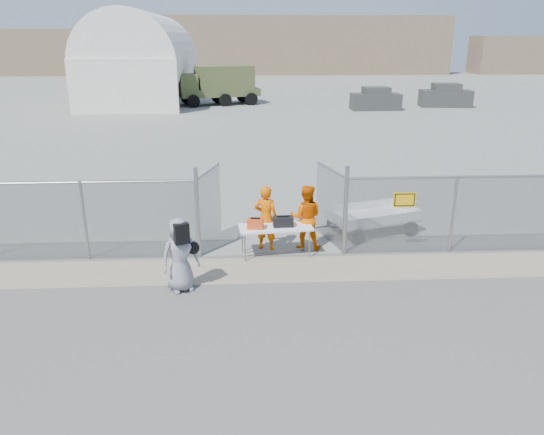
{
  "coord_description": "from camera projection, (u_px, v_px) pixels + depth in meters",
  "views": [
    {
      "loc": [
        -0.71,
        -11.55,
        5.72
      ],
      "look_at": [
        0.0,
        2.0,
        1.1
      ],
      "focal_mm": 35.0,
      "sensor_mm": 36.0,
      "label": 1
    }
  ],
  "objects": [
    {
      "name": "security_worker_left",
      "position": [
        266.0,
        218.0,
        14.81
      ],
      "size": [
        0.8,
        0.67,
        1.87
      ],
      "primitive_type": "imported",
      "rotation": [
        0.0,
        0.0,
        2.75
      ],
      "color": "#DE5900",
      "rests_on": "ground"
    },
    {
      "name": "quonset_hangar",
      "position": [
        142.0,
        57.0,
        48.83
      ],
      "size": [
        9.0,
        18.0,
        8.0
      ],
      "primitive_type": null,
      "color": "white",
      "rests_on": "ground"
    },
    {
      "name": "utility_trailer",
      "position": [
        372.0,
        220.0,
        16.3
      ],
      "size": [
        3.74,
        2.72,
        0.81
      ],
      "primitive_type": null,
      "rotation": [
        0.0,
        0.0,
        0.33
      ],
      "color": "white",
      "rests_on": "ground"
    },
    {
      "name": "parked_vehicle_mid",
      "position": [
        446.0,
        95.0,
        45.76
      ],
      "size": [
        4.46,
        2.37,
        1.94
      ],
      "primitive_type": null,
      "rotation": [
        0.0,
        0.0,
        -0.1
      ],
      "color": "#383B38",
      "rests_on": "ground"
    },
    {
      "name": "folding_table",
      "position": [
        275.0,
        241.0,
        14.57
      ],
      "size": [
        2.06,
        1.03,
        0.84
      ],
      "primitive_type": null,
      "rotation": [
        0.0,
        0.0,
        0.11
      ],
      "color": "white",
      "rests_on": "ground"
    },
    {
      "name": "ground",
      "position": [
        276.0,
        287.0,
        12.8
      ],
      "size": [
        160.0,
        160.0,
        0.0
      ],
      "primitive_type": "plane",
      "color": "#4B4949"
    },
    {
      "name": "tarmac_inside",
      "position": [
        251.0,
        98.0,
        52.5
      ],
      "size": [
        160.0,
        80.0,
        0.01
      ],
      "primitive_type": "cube",
      "color": "gray",
      "rests_on": "ground"
    },
    {
      "name": "visitor",
      "position": [
        180.0,
        255.0,
        12.39
      ],
      "size": [
        1.04,
        0.89,
        1.8
      ],
      "primitive_type": "imported",
      "rotation": [
        0.0,
        0.0,
        0.44
      ],
      "color": "gray",
      "rests_on": "ground"
    },
    {
      "name": "military_truck",
      "position": [
        219.0,
        85.0,
        46.98
      ],
      "size": [
        7.52,
        4.55,
        3.37
      ],
      "primitive_type": null,
      "rotation": [
        0.0,
        0.0,
        0.3
      ],
      "color": "#4E582D",
      "rests_on": "ground"
    },
    {
      "name": "parked_vehicle_near",
      "position": [
        376.0,
        99.0,
        43.78
      ],
      "size": [
        4.06,
        1.93,
        1.81
      ],
      "primitive_type": null,
      "rotation": [
        0.0,
        0.0,
        0.03
      ],
      "color": "#383B38",
      "rests_on": "ground"
    },
    {
      "name": "security_worker_right",
      "position": [
        306.0,
        217.0,
        14.87
      ],
      "size": [
        1.02,
        0.85,
        1.86
      ],
      "primitive_type": "imported",
      "rotation": [
        0.0,
        0.0,
        2.97
      ],
      "color": "#DE5900",
      "rests_on": "ground"
    },
    {
      "name": "distant_hills",
      "position": [
        278.0,
        45.0,
        85.33
      ],
      "size": [
        140.0,
        6.0,
        9.0
      ],
      "primitive_type": null,
      "color": "#7F684F",
      "rests_on": "ground"
    },
    {
      "name": "dirt_strip",
      "position": [
        274.0,
        270.0,
        13.74
      ],
      "size": [
        44.0,
        1.6,
        0.01
      ],
      "primitive_type": "cube",
      "color": "gray",
      "rests_on": "ground"
    },
    {
      "name": "chain_link_fence",
      "position": [
        272.0,
        217.0,
        14.33
      ],
      "size": [
        40.0,
        0.2,
        2.2
      ],
      "primitive_type": null,
      "color": "gray",
      "rests_on": "ground"
    },
    {
      "name": "orange_bag",
      "position": [
        255.0,
        224.0,
        14.24
      ],
      "size": [
        0.46,
        0.33,
        0.26
      ],
      "primitive_type": "cube",
      "rotation": [
        0.0,
        0.0,
        -0.13
      ],
      "color": "#E54A18",
      "rests_on": "folding_table"
    },
    {
      "name": "black_duffel",
      "position": [
        283.0,
        222.0,
        14.4
      ],
      "size": [
        0.56,
        0.34,
        0.26
      ],
      "primitive_type": "cube",
      "rotation": [
        0.0,
        0.0,
        0.04
      ],
      "color": "black",
      "rests_on": "folding_table"
    }
  ]
}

